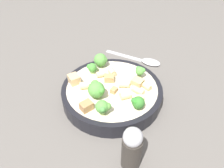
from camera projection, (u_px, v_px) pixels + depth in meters
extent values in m
plane|color=#5B5651|center=(112.00, 98.00, 0.55)|extent=(2.00, 2.00, 0.00)
cylinder|color=black|center=(112.00, 93.00, 0.54)|extent=(0.24, 0.24, 0.04)
cylinder|color=beige|center=(112.00, 88.00, 0.53)|extent=(0.22, 0.22, 0.01)
torus|color=black|center=(112.00, 88.00, 0.53)|extent=(0.24, 0.24, 0.00)
cylinder|color=#93B766|center=(102.00, 112.00, 0.46)|extent=(0.01, 0.01, 0.01)
sphere|color=#569942|center=(102.00, 107.00, 0.45)|extent=(0.03, 0.03, 0.03)
sphere|color=#5A923F|center=(108.00, 106.00, 0.45)|extent=(0.02, 0.02, 0.02)
sphere|color=#5A8342|center=(108.00, 105.00, 0.45)|extent=(0.01, 0.01, 0.01)
sphere|color=#4C9442|center=(103.00, 109.00, 0.44)|extent=(0.01, 0.01, 0.01)
cylinder|color=#84AD60|center=(93.00, 71.00, 0.57)|extent=(0.01, 0.01, 0.01)
sphere|color=#478E38|center=(92.00, 68.00, 0.56)|extent=(0.02, 0.02, 0.02)
sphere|color=#448330|center=(90.00, 66.00, 0.56)|extent=(0.01, 0.01, 0.01)
sphere|color=#439337|center=(90.00, 66.00, 0.56)|extent=(0.01, 0.01, 0.01)
sphere|color=green|center=(90.00, 66.00, 0.56)|extent=(0.01, 0.01, 0.01)
cylinder|color=#84AD60|center=(140.00, 76.00, 0.55)|extent=(0.01, 0.01, 0.01)
sphere|color=#569942|center=(140.00, 71.00, 0.54)|extent=(0.02, 0.02, 0.02)
sphere|color=#4B853E|center=(138.00, 68.00, 0.54)|extent=(0.01, 0.01, 0.01)
sphere|color=#4F953D|center=(144.00, 70.00, 0.54)|extent=(0.01, 0.01, 0.01)
sphere|color=#518741|center=(143.00, 69.00, 0.54)|extent=(0.01, 0.01, 0.01)
cylinder|color=#9EC175|center=(138.00, 107.00, 0.47)|extent=(0.01, 0.01, 0.01)
sphere|color=#387A2D|center=(138.00, 103.00, 0.46)|extent=(0.03, 0.03, 0.03)
sphere|color=#307F27|center=(135.00, 102.00, 0.45)|extent=(0.01, 0.01, 0.01)
sphere|color=#34762F|center=(134.00, 101.00, 0.46)|extent=(0.01, 0.01, 0.01)
cylinder|color=#84AD60|center=(101.00, 65.00, 0.59)|extent=(0.01, 0.01, 0.01)
sphere|color=#569942|center=(100.00, 60.00, 0.58)|extent=(0.03, 0.03, 0.03)
sphere|color=#588E45|center=(105.00, 60.00, 0.58)|extent=(0.02, 0.02, 0.02)
sphere|color=#4F8E3A|center=(99.00, 57.00, 0.58)|extent=(0.01, 0.01, 0.01)
sphere|color=#4D973F|center=(103.00, 57.00, 0.58)|extent=(0.01, 0.01, 0.01)
cylinder|color=#9EC175|center=(98.00, 96.00, 0.49)|extent=(0.01, 0.01, 0.01)
sphere|color=#569942|center=(98.00, 91.00, 0.48)|extent=(0.04, 0.04, 0.04)
sphere|color=#569B40|center=(95.00, 84.00, 0.49)|extent=(0.02, 0.02, 0.02)
sphere|color=green|center=(101.00, 90.00, 0.47)|extent=(0.01, 0.01, 0.01)
cylinder|color=beige|center=(139.00, 98.00, 0.49)|extent=(0.03, 0.03, 0.02)
cylinder|color=beige|center=(112.00, 72.00, 0.56)|extent=(0.02, 0.02, 0.02)
cylinder|color=beige|center=(124.00, 84.00, 0.52)|extent=(0.03, 0.03, 0.02)
cylinder|color=beige|center=(147.00, 86.00, 0.52)|extent=(0.02, 0.02, 0.01)
cylinder|color=beige|center=(84.00, 85.00, 0.52)|extent=(0.03, 0.03, 0.02)
cylinder|color=beige|center=(101.00, 74.00, 0.55)|extent=(0.03, 0.02, 0.02)
cylinder|color=beige|center=(138.00, 90.00, 0.51)|extent=(0.02, 0.03, 0.01)
cylinder|color=beige|center=(125.00, 95.00, 0.49)|extent=(0.03, 0.03, 0.02)
cube|color=tan|center=(74.00, 79.00, 0.53)|extent=(0.03, 0.03, 0.02)
cube|color=tan|center=(114.00, 90.00, 0.51)|extent=(0.02, 0.02, 0.01)
cube|color=tan|center=(137.00, 82.00, 0.53)|extent=(0.03, 0.03, 0.01)
cube|color=#A87A4C|center=(86.00, 106.00, 0.47)|extent=(0.03, 0.02, 0.02)
cube|color=tan|center=(109.00, 78.00, 0.54)|extent=(0.03, 0.03, 0.02)
cylinder|color=#332D28|center=(131.00, 153.00, 0.39)|extent=(0.04, 0.04, 0.07)
sphere|color=#B7B7BC|center=(133.00, 137.00, 0.36)|extent=(0.03, 0.03, 0.03)
cube|color=silver|center=(124.00, 55.00, 0.70)|extent=(0.05, 0.12, 0.01)
ellipsoid|color=silver|center=(151.00, 62.00, 0.66)|extent=(0.05, 0.07, 0.01)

